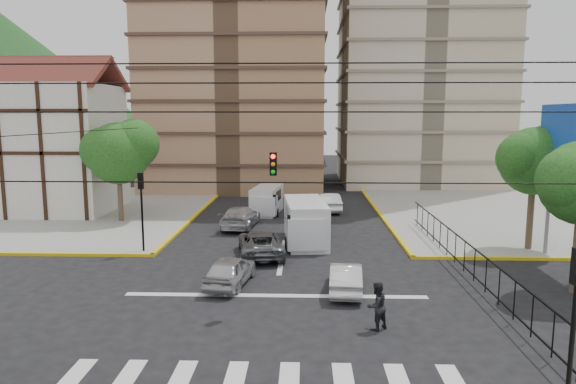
{
  "coord_description": "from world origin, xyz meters",
  "views": [
    {
      "loc": [
        1.22,
        -19.9,
        7.68
      ],
      "look_at": [
        0.42,
        4.62,
        4.0
      ],
      "focal_mm": 32.0,
      "sensor_mm": 36.0,
      "label": 1
    }
  ],
  "objects_px": {
    "van_right_lane": "(305,223)",
    "car_silver_front_left": "(230,270)",
    "traffic_light_nw": "(141,199)",
    "pedestrian_crosswalk": "(377,306)",
    "car_white_front_right": "(346,277)",
    "van_left_lane": "(267,201)",
    "traffic_light_se": "(575,306)"
  },
  "relations": [
    {
      "from": "car_silver_front_left",
      "to": "car_white_front_right",
      "type": "height_order",
      "value": "car_silver_front_left"
    },
    {
      "from": "car_white_front_right",
      "to": "traffic_light_se",
      "type": "bearing_deg",
      "value": 120.43
    },
    {
      "from": "traffic_light_nw",
      "to": "pedestrian_crosswalk",
      "type": "bearing_deg",
      "value": -40.58
    },
    {
      "from": "van_right_lane",
      "to": "pedestrian_crosswalk",
      "type": "relative_size",
      "value": 3.35
    },
    {
      "from": "traffic_light_se",
      "to": "van_left_lane",
      "type": "distance_m",
      "value": 29.21
    },
    {
      "from": "van_right_lane",
      "to": "pedestrian_crosswalk",
      "type": "bearing_deg",
      "value": -84.27
    },
    {
      "from": "car_silver_front_left",
      "to": "car_white_front_right",
      "type": "bearing_deg",
      "value": -178.02
    },
    {
      "from": "van_right_lane",
      "to": "traffic_light_se",
      "type": "bearing_deg",
      "value": -76.03
    },
    {
      "from": "van_right_lane",
      "to": "pedestrian_crosswalk",
      "type": "height_order",
      "value": "van_right_lane"
    },
    {
      "from": "car_white_front_right",
      "to": "van_left_lane",
      "type": "bearing_deg",
      "value": -70.73
    },
    {
      "from": "car_white_front_right",
      "to": "traffic_light_nw",
      "type": "bearing_deg",
      "value": -24.47
    },
    {
      "from": "van_right_lane",
      "to": "van_left_lane",
      "type": "relative_size",
      "value": 1.21
    },
    {
      "from": "van_left_lane",
      "to": "traffic_light_nw",
      "type": "bearing_deg",
      "value": -109.05
    },
    {
      "from": "traffic_light_se",
      "to": "van_left_lane",
      "type": "xyz_separation_m",
      "value": [
        -9.55,
        27.53,
        -2.09
      ]
    },
    {
      "from": "traffic_light_nw",
      "to": "van_right_lane",
      "type": "relative_size",
      "value": 0.75
    },
    {
      "from": "van_right_lane",
      "to": "car_silver_front_left",
      "type": "distance_m",
      "value": 8.46
    },
    {
      "from": "traffic_light_nw",
      "to": "pedestrian_crosswalk",
      "type": "relative_size",
      "value": 2.5
    },
    {
      "from": "traffic_light_se",
      "to": "traffic_light_nw",
      "type": "relative_size",
      "value": 1.0
    },
    {
      "from": "van_left_lane",
      "to": "traffic_light_se",
      "type": "bearing_deg",
      "value": -63.02
    },
    {
      "from": "traffic_light_se",
      "to": "pedestrian_crosswalk",
      "type": "relative_size",
      "value": 2.5
    },
    {
      "from": "traffic_light_nw",
      "to": "pedestrian_crosswalk",
      "type": "height_order",
      "value": "traffic_light_nw"
    },
    {
      "from": "pedestrian_crosswalk",
      "to": "van_left_lane",
      "type": "bearing_deg",
      "value": -110.56
    },
    {
      "from": "traffic_light_nw",
      "to": "pedestrian_crosswalk",
      "type": "distance_m",
      "value": 15.49
    },
    {
      "from": "van_left_lane",
      "to": "pedestrian_crosswalk",
      "type": "distance_m",
      "value": 22.6
    },
    {
      "from": "car_silver_front_left",
      "to": "car_white_front_right",
      "type": "relative_size",
      "value": 1.03
    },
    {
      "from": "traffic_light_se",
      "to": "car_white_front_right",
      "type": "bearing_deg",
      "value": 116.18
    },
    {
      "from": "car_silver_front_left",
      "to": "car_white_front_right",
      "type": "distance_m",
      "value": 5.25
    },
    {
      "from": "traffic_light_se",
      "to": "van_right_lane",
      "type": "xyz_separation_m",
      "value": [
        -6.51,
        18.06,
        -1.86
      ]
    },
    {
      "from": "car_silver_front_left",
      "to": "pedestrian_crosswalk",
      "type": "relative_size",
      "value": 2.27
    },
    {
      "from": "car_silver_front_left",
      "to": "van_right_lane",
      "type": "bearing_deg",
      "value": -104.46
    },
    {
      "from": "van_right_lane",
      "to": "car_white_front_right",
      "type": "height_order",
      "value": "van_right_lane"
    },
    {
      "from": "car_white_front_right",
      "to": "pedestrian_crosswalk",
      "type": "bearing_deg",
      "value": 105.3
    }
  ]
}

